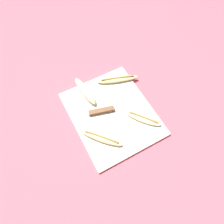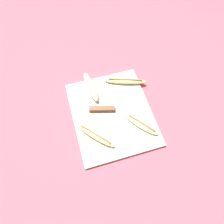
# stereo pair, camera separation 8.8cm
# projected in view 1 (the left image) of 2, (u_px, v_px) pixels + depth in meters

# --- Properties ---
(ground_plane) EXTENTS (4.00, 4.00, 0.00)m
(ground_plane) POSITION_uv_depth(u_px,v_px,m) (112.00, 115.00, 0.90)
(ground_plane) COLOR #C65160
(cutting_board) EXTENTS (0.38, 0.32, 0.01)m
(cutting_board) POSITION_uv_depth(u_px,v_px,m) (112.00, 114.00, 0.90)
(cutting_board) COLOR beige
(cutting_board) RESTS_ON ground_plane
(knife) EXTENTS (0.09, 0.24, 0.02)m
(knife) POSITION_uv_depth(u_px,v_px,m) (107.00, 110.00, 0.89)
(knife) COLOR brown
(knife) RESTS_ON cutting_board
(banana_mellow_near) EXTENTS (0.15, 0.14, 0.02)m
(banana_mellow_near) POSITION_uv_depth(u_px,v_px,m) (102.00, 138.00, 0.83)
(banana_mellow_near) COLOR beige
(banana_mellow_near) RESTS_ON cutting_board
(banana_soft_right) EXTENTS (0.16, 0.05, 0.03)m
(banana_soft_right) POSITION_uv_depth(u_px,v_px,m) (85.00, 91.00, 0.92)
(banana_soft_right) COLOR beige
(banana_soft_right) RESTS_ON cutting_board
(banana_spotted_left) EXTENTS (0.09, 0.18, 0.02)m
(banana_spotted_left) POSITION_uv_depth(u_px,v_px,m) (118.00, 79.00, 0.96)
(banana_spotted_left) COLOR #DBC684
(banana_spotted_left) RESTS_ON cutting_board
(banana_ripe_center) EXTENTS (0.14, 0.12, 0.02)m
(banana_ripe_center) POSITION_uv_depth(u_px,v_px,m) (143.00, 118.00, 0.87)
(banana_ripe_center) COLOR beige
(banana_ripe_center) RESTS_ON cutting_board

